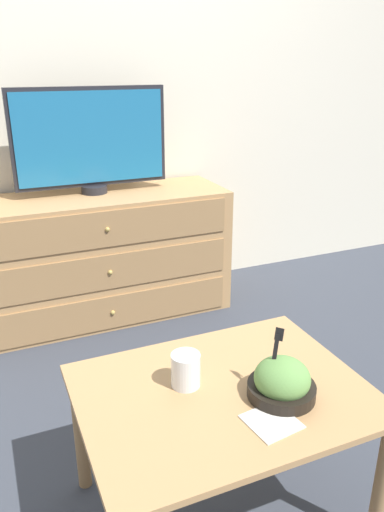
% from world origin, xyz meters
% --- Properties ---
extents(ground_plane, '(12.00, 12.00, 0.00)m').
position_xyz_m(ground_plane, '(0.00, 0.00, 0.00)').
color(ground_plane, '#383D47').
extents(wall_back, '(12.00, 0.05, 2.60)m').
position_xyz_m(wall_back, '(0.00, 0.03, 1.30)').
color(wall_back, silver).
rests_on(wall_back, ground_plane).
extents(dresser, '(1.41, 0.49, 0.69)m').
position_xyz_m(dresser, '(-0.14, -0.27, 0.35)').
color(dresser, tan).
rests_on(dresser, ground_plane).
extents(tv, '(0.80, 0.14, 0.54)m').
position_xyz_m(tv, '(-0.13, -0.21, 0.98)').
color(tv, '#232328').
rests_on(tv, dresser).
extents(coffee_table, '(0.83, 0.63, 0.46)m').
position_xyz_m(coffee_table, '(-0.12, -1.75, 0.40)').
color(coffee_table, tan).
rests_on(coffee_table, ground_plane).
extents(takeout_bowl, '(0.19, 0.19, 0.20)m').
position_xyz_m(takeout_bowl, '(0.02, -1.84, 0.51)').
color(takeout_bowl, black).
rests_on(takeout_bowl, coffee_table).
extents(drink_cup, '(0.09, 0.09, 0.10)m').
position_xyz_m(drink_cup, '(-0.21, -1.69, 0.51)').
color(drink_cup, '#9E6638').
rests_on(drink_cup, coffee_table).
extents(napkin, '(0.14, 0.14, 0.00)m').
position_xyz_m(napkin, '(-0.06, -1.93, 0.47)').
color(napkin, silver).
rests_on(napkin, coffee_table).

